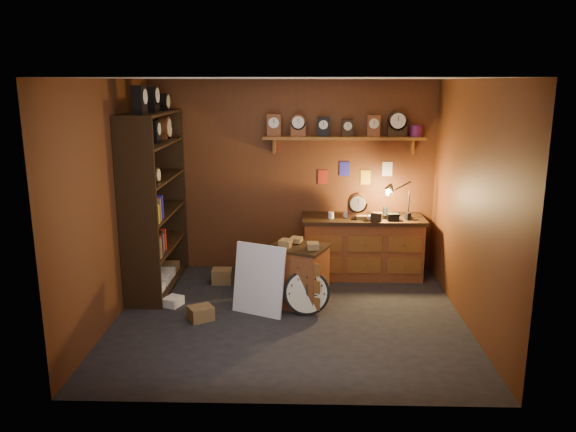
# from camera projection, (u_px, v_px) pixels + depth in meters

# --- Properties ---
(floor) EXTENTS (4.00, 4.00, 0.00)m
(floor) POSITION_uv_depth(u_px,v_px,m) (289.00, 317.00, 6.52)
(floor) COLOR black
(floor) RESTS_ON ground
(room_shell) EXTENTS (4.02, 3.62, 2.71)m
(room_shell) POSITION_uv_depth(u_px,v_px,m) (294.00, 169.00, 6.22)
(room_shell) COLOR #5B2F15
(room_shell) RESTS_ON ground
(shelving_unit) EXTENTS (0.47, 1.60, 2.58)m
(shelving_unit) POSITION_uv_depth(u_px,v_px,m) (152.00, 194.00, 7.22)
(shelving_unit) COLOR black
(shelving_unit) RESTS_ON ground
(workbench) EXTENTS (1.67, 0.66, 1.36)m
(workbench) POSITION_uv_depth(u_px,v_px,m) (362.00, 243.00, 7.81)
(workbench) COLOR brown
(workbench) RESTS_ON ground
(low_cabinet) EXTENTS (0.82, 0.77, 0.84)m
(low_cabinet) POSITION_uv_depth(u_px,v_px,m) (298.00, 273.00, 6.81)
(low_cabinet) COLOR brown
(low_cabinet) RESTS_ON ground
(big_round_clock) EXTENTS (0.54, 0.17, 0.54)m
(big_round_clock) POSITION_uv_depth(u_px,v_px,m) (307.00, 292.00, 6.56)
(big_round_clock) COLOR black
(big_round_clock) RESTS_ON ground
(white_panel) EXTENTS (0.65, 0.42, 0.84)m
(white_panel) POSITION_uv_depth(u_px,v_px,m) (259.00, 313.00, 6.65)
(white_panel) COLOR silver
(white_panel) RESTS_ON ground
(mini_fridge) EXTENTS (0.59, 0.62, 0.47)m
(mini_fridge) POSITION_uv_depth(u_px,v_px,m) (261.00, 271.00, 7.40)
(mini_fridge) COLOR silver
(mini_fridge) RESTS_ON ground
(floor_box_a) EXTENTS (0.34, 0.32, 0.16)m
(floor_box_a) POSITION_uv_depth(u_px,v_px,m) (201.00, 313.00, 6.43)
(floor_box_a) COLOR brown
(floor_box_a) RESTS_ON ground
(floor_box_b) EXTENTS (0.25, 0.27, 0.11)m
(floor_box_b) POSITION_uv_depth(u_px,v_px,m) (173.00, 301.00, 6.84)
(floor_box_b) COLOR white
(floor_box_b) RESTS_ON ground
(floor_box_c) EXTENTS (0.27, 0.23, 0.20)m
(floor_box_c) POSITION_uv_depth(u_px,v_px,m) (222.00, 276.00, 7.60)
(floor_box_c) COLOR brown
(floor_box_c) RESTS_ON ground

